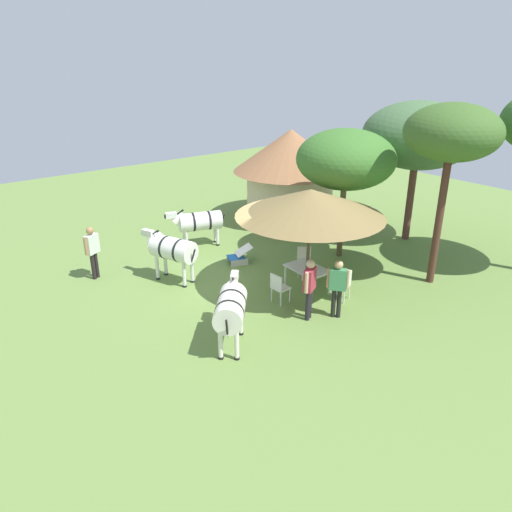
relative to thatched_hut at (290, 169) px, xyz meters
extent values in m
plane|color=olive|center=(3.69, -5.83, -2.15)|extent=(36.00, 36.00, 0.00)
cylinder|color=beige|center=(0.00, 0.00, -1.12)|extent=(3.64, 3.64, 2.07)
cone|color=#956440|center=(0.00, 0.00, 0.78)|extent=(4.78, 4.78, 1.72)
cylinder|color=#4C4030|center=(5.50, -4.28, -0.97)|extent=(0.10, 0.10, 2.36)
cone|color=olive|center=(5.50, -4.28, 0.59)|extent=(4.27, 4.27, 0.78)
cube|color=silver|center=(5.50, -4.28, -1.43)|extent=(1.34, 0.91, 0.04)
cylinder|color=silver|center=(4.94, -3.88, -1.80)|extent=(0.06, 0.06, 0.70)
cylinder|color=silver|center=(6.11, -3.95, -1.80)|extent=(0.06, 0.06, 0.70)
cylinder|color=silver|center=(4.89, -4.60, -1.80)|extent=(0.06, 0.06, 0.70)
cylinder|color=silver|center=(6.07, -4.67, -1.80)|extent=(0.06, 0.06, 0.70)
cube|color=silver|center=(4.66, -3.58, -1.70)|extent=(0.60, 0.61, 0.04)
cube|color=silver|center=(4.51, -3.45, -1.48)|extent=(0.31, 0.36, 0.45)
cylinder|color=silver|center=(4.92, -3.54, -1.93)|extent=(0.04, 0.04, 0.45)
cylinder|color=silver|center=(4.67, -3.84, -1.93)|extent=(0.04, 0.04, 0.45)
cylinder|color=silver|center=(4.64, -3.31, -1.93)|extent=(0.04, 0.04, 0.45)
cylinder|color=silver|center=(4.40, -3.61, -1.93)|extent=(0.04, 0.04, 0.45)
cube|color=white|center=(5.56, -5.37, -1.70)|extent=(0.46, 0.44, 0.04)
cube|color=white|center=(5.58, -5.56, -1.48)|extent=(0.44, 0.06, 0.45)
cylinder|color=white|center=(5.36, -5.20, -1.93)|extent=(0.04, 0.04, 0.45)
cylinder|color=white|center=(5.74, -5.18, -1.93)|extent=(0.04, 0.04, 0.45)
cylinder|color=white|center=(5.39, -5.56, -1.93)|extent=(0.04, 0.04, 0.45)
cylinder|color=white|center=(5.76, -5.54, -1.93)|extent=(0.04, 0.04, 0.45)
cube|color=silver|center=(6.54, -3.91, -1.70)|extent=(0.54, 0.55, 0.04)
cube|color=silver|center=(6.72, -3.85, -1.48)|extent=(0.18, 0.43, 0.45)
cylinder|color=silver|center=(6.43, -4.15, -1.93)|extent=(0.04, 0.04, 0.45)
cylinder|color=silver|center=(6.31, -3.79, -1.93)|extent=(0.04, 0.04, 0.45)
cylinder|color=silver|center=(6.77, -4.03, -1.93)|extent=(0.04, 0.04, 0.45)
cylinder|color=silver|center=(6.65, -3.67, -1.93)|extent=(0.04, 0.04, 0.45)
cylinder|color=black|center=(7.19, -4.72, -1.74)|extent=(0.12, 0.12, 0.83)
cylinder|color=black|center=(7.08, -4.82, -1.74)|extent=(0.12, 0.12, 0.83)
cube|color=#448D5C|center=(7.14, -4.77, -1.03)|extent=(0.48, 0.45, 0.59)
cylinder|color=tan|center=(7.33, -4.61, -1.01)|extent=(0.09, 0.09, 0.55)
cylinder|color=tan|center=(6.94, -4.93, -1.01)|extent=(0.09, 0.09, 0.55)
sphere|color=tan|center=(7.14, -4.77, -0.61)|extent=(0.22, 0.22, 0.22)
cylinder|color=black|center=(6.71, -5.35, -1.72)|extent=(0.13, 0.13, 0.86)
cylinder|color=black|center=(6.78, -5.49, -1.72)|extent=(0.13, 0.13, 0.86)
cube|color=#AE2F42|center=(6.74, -5.42, -0.99)|extent=(0.40, 0.51, 0.61)
cylinder|color=#D3AE8B|center=(6.62, -5.18, -0.97)|extent=(0.09, 0.09, 0.57)
cylinder|color=#D3AE8B|center=(6.86, -5.65, -0.97)|extent=(0.09, 0.09, 0.57)
sphere|color=#D3AE8B|center=(6.74, -5.42, -0.55)|extent=(0.23, 0.23, 0.23)
cylinder|color=black|center=(0.65, -8.84, -1.72)|extent=(0.12, 0.12, 0.86)
cylinder|color=black|center=(0.72, -8.97, -1.72)|extent=(0.12, 0.12, 0.86)
cube|color=silver|center=(0.69, -8.91, -0.99)|extent=(0.41, 0.51, 0.61)
cylinder|color=#A1734A|center=(0.56, -8.67, -0.97)|extent=(0.09, 0.09, 0.57)
cylinder|color=#A1734A|center=(0.81, -9.14, -0.97)|extent=(0.09, 0.09, 0.57)
sphere|color=#A1734A|center=(0.69, -8.91, -0.55)|extent=(0.23, 0.23, 0.23)
cube|color=blue|center=(2.52, -4.72, -1.93)|extent=(0.68, 0.70, 0.03)
cube|color=white|center=(2.62, -4.46, -1.71)|extent=(0.68, 0.69, 0.32)
cube|color=beige|center=(2.78, -4.76, -2.04)|extent=(0.25, 0.58, 0.22)
cube|color=beige|center=(2.29, -4.58, -2.04)|extent=(0.25, 0.58, 0.22)
cylinder|color=silver|center=(6.54, -7.82, -1.09)|extent=(1.52, 1.47, 0.68)
cylinder|color=black|center=(6.75, -8.01, -1.09)|extent=(0.53, 0.57, 0.70)
cylinder|color=black|center=(6.34, -7.65, -1.09)|extent=(0.53, 0.57, 0.70)
cylinder|color=silver|center=(6.00, -7.34, -0.91)|extent=(0.61, 0.59, 0.51)
cube|color=silver|center=(5.79, -7.15, -0.75)|extent=(0.42, 0.40, 0.20)
cube|color=black|center=(5.66, -7.03, -0.78)|extent=(0.17, 0.17, 0.12)
cube|color=black|center=(6.00, -7.34, -0.71)|extent=(0.30, 0.27, 0.28)
cylinder|color=silver|center=(6.00, -7.60, -1.75)|extent=(0.11, 0.11, 0.81)
cylinder|color=black|center=(6.00, -7.60, -2.12)|extent=(0.13, 0.13, 0.06)
cylinder|color=silver|center=(6.26, -7.32, -1.75)|extent=(0.11, 0.11, 0.81)
cylinder|color=black|center=(6.26, -7.32, -2.12)|extent=(0.13, 0.13, 0.06)
cylinder|color=silver|center=(6.81, -8.32, -1.75)|extent=(0.11, 0.11, 0.81)
cylinder|color=black|center=(6.81, -8.32, -2.12)|extent=(0.13, 0.13, 0.06)
cylinder|color=silver|center=(7.07, -8.04, -1.75)|extent=(0.11, 0.11, 0.81)
cylinder|color=black|center=(7.07, -8.04, -2.12)|extent=(0.13, 0.13, 0.06)
cylinder|color=black|center=(7.10, -8.33, -1.19)|extent=(0.21, 0.19, 0.53)
cylinder|color=silver|center=(2.44, -7.04, -1.08)|extent=(1.57, 1.15, 0.70)
cylinder|color=black|center=(2.70, -6.94, -1.08)|extent=(0.33, 0.70, 0.72)
cylinder|color=black|center=(2.20, -7.12, -1.08)|extent=(0.33, 0.70, 0.72)
cylinder|color=silver|center=(1.77, -7.28, -0.90)|extent=(0.63, 0.49, 0.52)
cube|color=silver|center=(1.51, -7.38, -0.74)|extent=(0.44, 0.31, 0.20)
cube|color=black|center=(1.34, -7.44, -0.77)|extent=(0.15, 0.15, 0.12)
cube|color=black|center=(1.77, -7.28, -0.70)|extent=(0.36, 0.17, 0.28)
cylinder|color=silver|center=(2.00, -7.40, -1.75)|extent=(0.11, 0.11, 0.81)
cylinder|color=black|center=(2.00, -7.40, -2.12)|extent=(0.13, 0.13, 0.06)
cylinder|color=silver|center=(1.87, -7.04, -1.75)|extent=(0.11, 0.11, 0.81)
cylinder|color=black|center=(1.87, -7.04, -2.12)|extent=(0.13, 0.13, 0.06)
cylinder|color=silver|center=(3.01, -7.03, -1.75)|extent=(0.11, 0.11, 0.81)
cylinder|color=black|center=(3.01, -7.03, -2.12)|extent=(0.13, 0.13, 0.06)
cylinder|color=silver|center=(2.87, -6.67, -1.75)|extent=(0.11, 0.11, 0.81)
cylinder|color=black|center=(2.87, -6.67, -2.12)|extent=(0.13, 0.13, 0.06)
cylinder|color=black|center=(3.15, -6.77, -1.18)|extent=(0.24, 0.13, 0.53)
cylinder|color=silver|center=(0.39, -4.75, -1.20)|extent=(1.14, 1.67, 0.67)
cylinder|color=black|center=(0.49, -4.46, -1.20)|extent=(0.67, 0.30, 0.68)
cylinder|color=black|center=(0.30, -5.01, -1.20)|extent=(0.67, 0.30, 0.68)
cylinder|color=silver|center=(0.14, -5.48, -1.02)|extent=(0.46, 0.61, 0.51)
cube|color=silver|center=(0.05, -5.74, -0.86)|extent=(0.30, 0.44, 0.20)
cube|color=black|center=(-0.01, -5.91, -0.89)|extent=(0.15, 0.15, 0.12)
cube|color=black|center=(0.14, -5.48, -0.82)|extent=(0.16, 0.36, 0.28)
cylinder|color=silver|center=(0.37, -5.37, -1.80)|extent=(0.11, 0.11, 0.70)
cylinder|color=black|center=(0.37, -5.37, -2.12)|extent=(0.13, 0.13, 0.06)
cylinder|color=silver|center=(0.03, -5.24, -1.80)|extent=(0.11, 0.11, 0.70)
cylinder|color=black|center=(0.03, -5.24, -2.12)|extent=(0.13, 0.13, 0.06)
cylinder|color=silver|center=(0.76, -4.26, -1.80)|extent=(0.11, 0.11, 0.70)
cylinder|color=black|center=(0.76, -4.26, -2.12)|extent=(0.13, 0.13, 0.06)
cylinder|color=silver|center=(0.41, -4.14, -1.80)|extent=(0.11, 0.11, 0.70)
cylinder|color=black|center=(0.41, -4.14, -2.12)|extent=(0.13, 0.13, 0.06)
cylinder|color=black|center=(0.66, -3.98, -1.30)|extent=(0.12, 0.24, 0.53)
cylinder|color=#4D2B22|center=(7.47, -0.81, -0.23)|extent=(0.22, 0.22, 3.85)
ellipsoid|color=#3B5E25|center=(7.47, -0.81, 2.44)|extent=(2.69, 2.69, 1.61)
cylinder|color=brown|center=(4.69, 1.83, -0.74)|extent=(0.27, 0.27, 2.84)
ellipsoid|color=#44673D|center=(4.69, 1.83, 1.77)|extent=(3.97, 3.97, 2.38)
cylinder|color=brown|center=(4.25, -1.46, -0.89)|extent=(0.20, 0.20, 2.52)
ellipsoid|color=#3B6F2A|center=(4.25, -1.46, 1.27)|extent=(3.27, 3.27, 1.96)
camera|label=1|loc=(14.74, -13.60, 4.44)|focal=33.84mm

